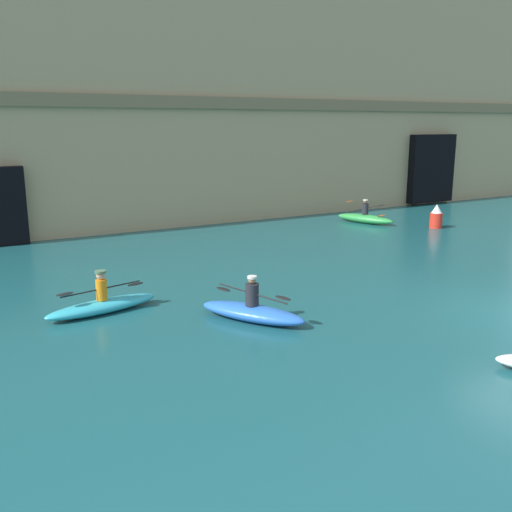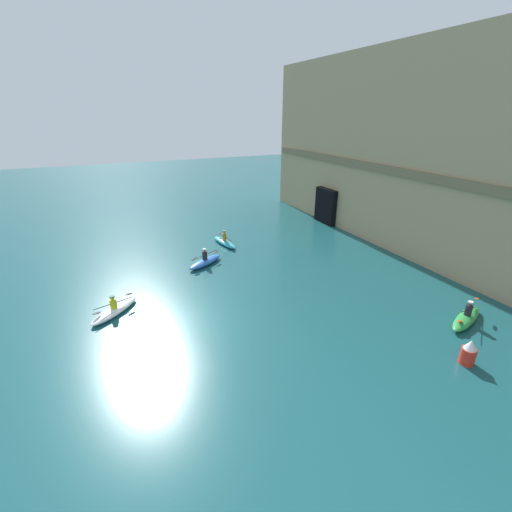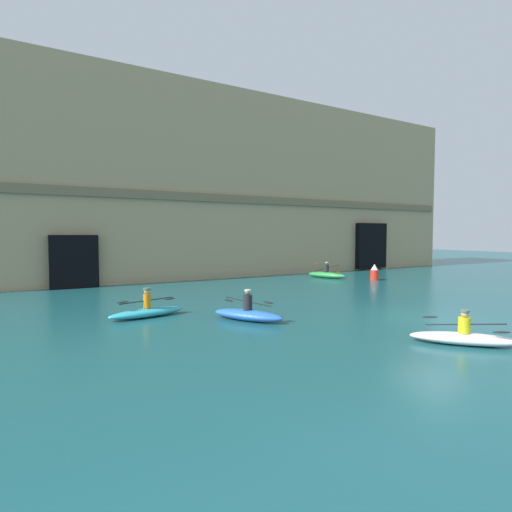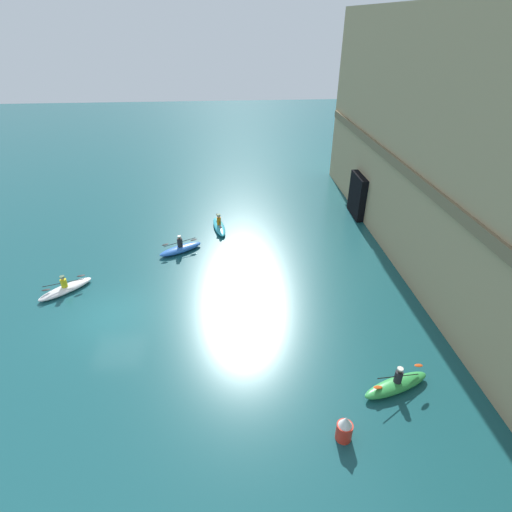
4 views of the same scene
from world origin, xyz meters
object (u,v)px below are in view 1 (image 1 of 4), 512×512
(kayak_blue, at_px, (252,311))
(kayak_green, at_px, (365,218))
(kayak_cyan, at_px, (102,305))
(marker_buoy, at_px, (436,217))

(kayak_blue, relative_size, kayak_green, 0.92)
(kayak_cyan, relative_size, kayak_blue, 1.08)
(kayak_cyan, xyz_separation_m, kayak_green, (14.79, 7.04, 0.03))
(kayak_green, relative_size, marker_buoy, 2.79)
(marker_buoy, bearing_deg, kayak_blue, -153.62)
(kayak_cyan, bearing_deg, marker_buoy, -175.05)
(kayak_cyan, bearing_deg, kayak_green, -164.16)
(kayak_blue, xyz_separation_m, marker_buoy, (13.73, 6.81, 0.27))
(marker_buoy, bearing_deg, kayak_cyan, -165.43)
(kayak_blue, distance_m, kayak_green, 15.12)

